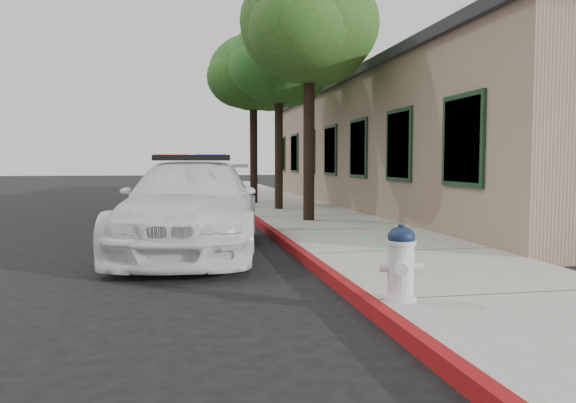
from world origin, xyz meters
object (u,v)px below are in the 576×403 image
(police_car, at_px, (192,206))
(street_tree_mid, at_px, (279,66))
(street_tree_near, at_px, (310,30))
(clapboard_building, at_px, (442,145))
(street_tree_far, at_px, (254,76))
(fire_hydrant, at_px, (401,263))

(police_car, xyz_separation_m, street_tree_mid, (2.75, 6.91, 3.62))
(street_tree_near, bearing_deg, clapboard_building, 36.73)
(street_tree_near, bearing_deg, street_tree_far, 95.22)
(fire_hydrant, relative_size, street_tree_mid, 0.14)
(clapboard_building, bearing_deg, street_tree_far, 162.20)
(street_tree_mid, bearing_deg, street_tree_far, 99.07)
(police_car, xyz_separation_m, street_tree_near, (2.90, 3.47, 3.92))
(street_tree_near, bearing_deg, fire_hydrant, -96.54)
(clapboard_building, relative_size, street_tree_near, 3.42)
(police_car, relative_size, street_tree_far, 0.99)
(clapboard_building, height_order, street_tree_far, street_tree_far)
(police_car, relative_size, fire_hydrant, 7.30)
(police_car, height_order, street_tree_near, street_tree_near)
(fire_hydrant, relative_size, street_tree_far, 0.14)
(street_tree_near, height_order, street_tree_far, street_tree_near)
(clapboard_building, distance_m, police_car, 11.29)
(clapboard_building, xyz_separation_m, street_tree_mid, (-5.56, -0.60, 2.28))
(fire_hydrant, relative_size, street_tree_near, 0.13)
(street_tree_near, bearing_deg, street_tree_mid, 92.37)
(clapboard_building, relative_size, street_tree_mid, 3.70)
(fire_hydrant, xyz_separation_m, street_tree_near, (0.92, 8.04, 4.17))
(clapboard_building, relative_size, fire_hydrant, 26.84)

